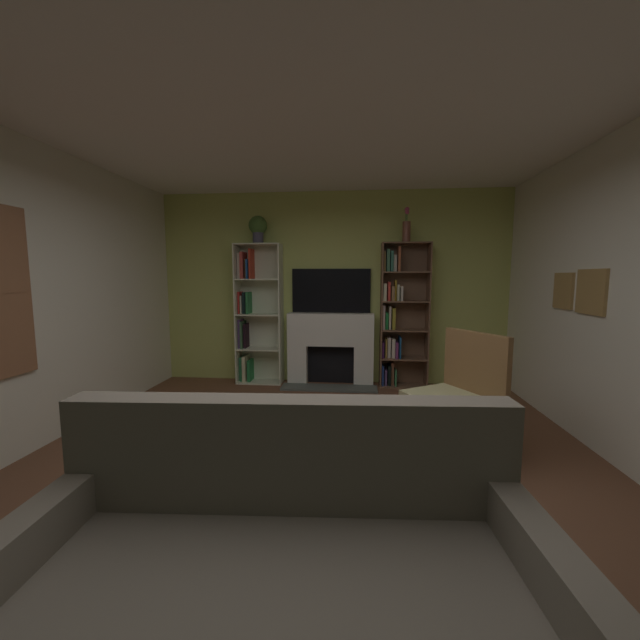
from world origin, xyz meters
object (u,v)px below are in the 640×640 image
object	(u,v)px
potted_plant	(258,227)
tv	(331,291)
bookshelf_right	(398,316)
coffee_table	(307,477)
vase_with_flowers	(406,230)
armchair	(459,392)
couch	(280,589)
fireplace	(331,346)
bookshelf_left	(255,315)

from	to	relation	value
potted_plant	tv	bearing A→B (deg)	6.63
bookshelf_right	potted_plant	bearing A→B (deg)	-178.91
coffee_table	vase_with_flowers	bearing A→B (deg)	73.18
potted_plant	coffee_table	xyz separation A→B (m)	(1.11, -3.18, -1.90)
armchair	couch	bearing A→B (deg)	-121.59
potted_plant	coffee_table	distance (m)	3.86
coffee_table	couch	bearing A→B (deg)	-90.23
vase_with_flowers	couch	distance (m)	4.50
vase_with_flowers	couch	size ratio (longest dim) A/B	0.22
fireplace	coffee_table	distance (m)	3.20
vase_with_flowers	couch	bearing A→B (deg)	-103.61
potted_plant	vase_with_flowers	distance (m)	2.07
potted_plant	couch	world-z (taller)	potted_plant
bookshelf_right	bookshelf_left	bearing A→B (deg)	-179.96
tv	couch	xyz separation A→B (m)	(0.07, -4.10, -1.04)
couch	armchair	xyz separation A→B (m)	(1.19, 1.93, 0.24)
tv	vase_with_flowers	bearing A→B (deg)	-6.71
bookshelf_right	armchair	size ratio (longest dim) A/B	1.89
bookshelf_right	armchair	xyz separation A→B (m)	(0.31, -2.08, -0.44)
bookshelf_right	armchair	distance (m)	2.15
bookshelf_right	couch	world-z (taller)	bookshelf_right
bookshelf_left	bookshelf_right	distance (m)	2.07
fireplace	armchair	xyz separation A→B (m)	(1.26, -2.07, 0.00)
tv	couch	bearing A→B (deg)	-89.02
fireplace	tv	bearing A→B (deg)	90.00
fireplace	armchair	size ratio (longest dim) A/B	1.24
bookshelf_right	couch	xyz separation A→B (m)	(-0.88, -4.02, -0.69)
fireplace	bookshelf_left	distance (m)	1.20
bookshelf_right	coffee_table	world-z (taller)	bookshelf_right
bookshelf_left	bookshelf_right	world-z (taller)	same
vase_with_flowers	armchair	world-z (taller)	vase_with_flowers
tv	armchair	size ratio (longest dim) A/B	1.06
armchair	coffee_table	world-z (taller)	armchair
armchair	coffee_table	xyz separation A→B (m)	(-1.18, -1.13, -0.21)
potted_plant	couch	xyz separation A→B (m)	(1.10, -3.98, -1.93)
tv	couch	distance (m)	4.23
fireplace	potted_plant	bearing A→B (deg)	-178.89
potted_plant	vase_with_flowers	size ratio (longest dim) A/B	0.82
tv	bookshelf_left	distance (m)	1.17
bookshelf_left	armchair	world-z (taller)	bookshelf_left
fireplace	coffee_table	xyz separation A→B (m)	(0.07, -3.20, -0.21)
couch	fireplace	bearing A→B (deg)	91.01
armchair	potted_plant	bearing A→B (deg)	138.23
bookshelf_left	armchair	xyz separation A→B (m)	(2.37, -2.08, -0.45)
armchair	vase_with_flowers	bearing A→B (deg)	96.29
fireplace	vase_with_flowers	world-z (taller)	vase_with_flowers
bookshelf_left	coffee_table	bearing A→B (deg)	-69.71
potted_plant	fireplace	bearing A→B (deg)	1.11
bookshelf_left	bookshelf_right	bearing A→B (deg)	0.04
armchair	tv	bearing A→B (deg)	120.14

